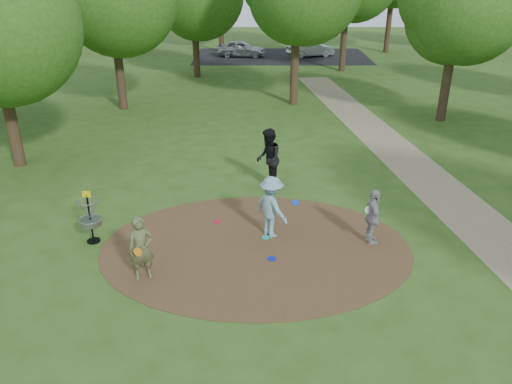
{
  "coord_description": "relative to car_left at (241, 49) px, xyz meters",
  "views": [
    {
      "loc": [
        0.03,
        -11.65,
        7.06
      ],
      "look_at": [
        0.0,
        1.2,
        1.1
      ],
      "focal_mm": 35.0,
      "sensor_mm": 36.0,
      "label": 1
    }
  ],
  "objects": [
    {
      "name": "footpath",
      "position": [
        7.78,
        -27.72,
        -0.65
      ],
      "size": [
        7.55,
        39.89,
        0.01
      ],
      "primitive_type": "cube",
      "rotation": [
        0.0,
        0.0,
        0.14
      ],
      "color": "#8C7A5B",
      "rests_on": "ground"
    },
    {
      "name": "tree_ring",
      "position": [
        3.16,
        -20.78,
        4.57
      ],
      "size": [
        37.62,
        45.3,
        9.04
      ],
      "color": "#332316",
      "rests_on": "ground"
    },
    {
      "name": "player_waiting_with_disc",
      "position": [
        4.44,
        -29.46,
        0.15
      ],
      "size": [
        0.46,
        0.96,
        1.6
      ],
      "color": "#9A999C",
      "rests_on": "ground"
    },
    {
      "name": "disc_ground_blue",
      "position": [
        1.7,
        -30.33,
        -0.62
      ],
      "size": [
        0.22,
        0.22,
        0.02
      ],
      "primitive_type": "cylinder",
      "color": "#0B1ACA",
      "rests_on": "dirt_clearing"
    },
    {
      "name": "player_observer_with_disc",
      "position": [
        -1.46,
        -31.13,
        0.17
      ],
      "size": [
        0.69,
        0.58,
        1.65
      ],
      "color": "#576037",
      "rests_on": "ground"
    },
    {
      "name": "dirt_clearing",
      "position": [
        1.28,
        -29.72,
        -0.64
      ],
      "size": [
        8.4,
        8.4,
        0.02
      ],
      "primitive_type": "cylinder",
      "color": "#47301C",
      "rests_on": "ground"
    },
    {
      "name": "ground",
      "position": [
        1.28,
        -29.72,
        -0.65
      ],
      "size": [
        100.0,
        100.0,
        0.0
      ],
      "primitive_type": "plane",
      "color": "#2D5119",
      "rests_on": "ground"
    },
    {
      "name": "parking_lot",
      "position": [
        3.28,
        0.28,
        -0.65
      ],
      "size": [
        14.0,
        8.0,
        0.01
      ],
      "primitive_type": "cube",
      "color": "black",
      "rests_on": "ground"
    },
    {
      "name": "player_throwing_with_disc",
      "position": [
        1.71,
        -29.07,
        0.24
      ],
      "size": [
        1.42,
        1.31,
        1.79
      ],
      "color": "#7BA9B8",
      "rests_on": "ground"
    },
    {
      "name": "car_right",
      "position": [
        5.63,
        0.01,
        -0.03
      ],
      "size": [
        3.98,
        2.55,
        1.24
      ],
      "primitive_type": "imported",
      "rotation": [
        0.0,
        0.0,
        1.93
      ],
      "color": "#A8ABAF",
      "rests_on": "ground"
    },
    {
      "name": "disc_ground_red",
      "position": [
        0.13,
        -28.3,
        -0.62
      ],
      "size": [
        0.22,
        0.22,
        0.02
      ],
      "primitive_type": "cylinder",
      "color": "#B51229",
      "rests_on": "dirt_clearing"
    },
    {
      "name": "disc_ground_cyan",
      "position": [
        1.55,
        -29.24,
        -0.62
      ],
      "size": [
        0.22,
        0.22,
        0.02
      ],
      "primitive_type": "cylinder",
      "color": "#17B0B9",
      "rests_on": "dirt_clearing"
    },
    {
      "name": "disc_golf_basket",
      "position": [
        -3.22,
        -29.42,
        0.22
      ],
      "size": [
        0.63,
        0.63,
        1.54
      ],
      "color": "black",
      "rests_on": "ground"
    },
    {
      "name": "player_walking_with_disc",
      "position": [
        1.69,
        -25.73,
        0.38
      ],
      "size": [
        0.79,
        1.01,
        2.06
      ],
      "color": "black",
      "rests_on": "ground"
    },
    {
      "name": "car_left",
      "position": [
        0.0,
        0.0,
        0.0
      ],
      "size": [
        3.95,
        1.86,
        1.31
      ],
      "primitive_type": "imported",
      "rotation": [
        0.0,
        0.0,
        1.49
      ],
      "color": "#999CA0",
      "rests_on": "ground"
    }
  ]
}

